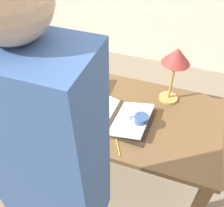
% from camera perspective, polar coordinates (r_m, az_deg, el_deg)
% --- Properties ---
extents(ground_plane, '(12.00, 12.00, 0.00)m').
position_cam_1_polar(ground_plane, '(2.25, -0.73, -14.59)').
color(ground_plane, gray).
extents(reading_desk, '(1.48, 0.74, 0.73)m').
position_cam_1_polar(reading_desk, '(1.74, -0.91, -3.29)').
color(reading_desk, brown).
rests_on(reading_desk, ground_plane).
extents(open_book, '(0.50, 0.34, 0.06)m').
position_cam_1_polar(open_book, '(1.60, 0.39, -2.76)').
color(open_book, '#38281E').
rests_on(open_book, reading_desk).
extents(book_stack_tall, '(0.23, 0.30, 0.19)m').
position_cam_1_polar(book_stack_tall, '(1.82, -14.50, 5.83)').
color(book_stack_tall, black).
rests_on(book_stack_tall, reading_desk).
extents(book_standing_upright, '(0.03, 0.19, 0.23)m').
position_cam_1_polar(book_standing_upright, '(1.74, -8.94, 5.19)').
color(book_standing_upright, slate).
rests_on(book_standing_upright, reading_desk).
extents(reading_lamp, '(0.18, 0.18, 0.40)m').
position_cam_1_polar(reading_lamp, '(1.59, 14.43, 9.62)').
color(reading_lamp, tan).
rests_on(reading_lamp, reading_desk).
extents(coffee_mug, '(0.12, 0.09, 0.10)m').
position_cam_1_polar(coffee_mug, '(1.53, 6.58, -4.18)').
color(coffee_mug, '#335184').
rests_on(coffee_mug, reading_desk).
extents(pencil, '(0.09, 0.16, 0.01)m').
position_cam_1_polar(pencil, '(1.47, 1.23, -9.19)').
color(pencil, gold).
rests_on(pencil, reading_desk).
extents(person_reader, '(0.36, 0.22, 1.82)m').
position_cam_1_polar(person_reader, '(1.12, -11.61, -21.40)').
color(person_reader, '#2D3342').
rests_on(person_reader, ground_plane).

